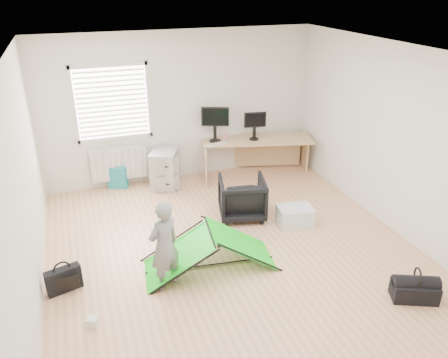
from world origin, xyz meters
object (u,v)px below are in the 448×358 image
object	(u,v)px
person	(164,246)
storage_crate	(295,216)
filing_cabinet	(165,168)
duffel_bag	(414,291)
office_chair	(242,197)
kite	(210,249)
laptop_bag	(64,280)
desk	(256,156)
monitor_right	(254,129)
thermos	(225,136)
monitor_left	(215,129)

from	to	relation	value
person	storage_crate	distance (m)	2.38
filing_cabinet	duffel_bag	bearing A→B (deg)	-38.28
office_chair	kite	bearing A→B (deg)	65.12
storage_crate	duffel_bag	bearing A→B (deg)	-75.53
laptop_bag	kite	bearing A→B (deg)	-20.05
desk	storage_crate	distance (m)	2.01
monitor_right	thermos	xyz separation A→B (m)	(-0.57, 0.05, -0.08)
monitor_left	kite	world-z (taller)	monitor_left
person	desk	bearing A→B (deg)	-157.03
monitor_left	laptop_bag	distance (m)	3.90
monitor_right	kite	xyz separation A→B (m)	(-1.71, -2.56, -0.64)
kite	office_chair	bearing A→B (deg)	58.70
office_chair	laptop_bag	bearing A→B (deg)	33.72
monitor_right	thermos	size ratio (longest dim) A/B	1.84
filing_cabinet	monitor_right	distance (m)	1.81
thermos	office_chair	bearing A→B (deg)	-99.25
kite	duffel_bag	size ratio (longest dim) A/B	3.30
laptop_bag	duffel_bag	xyz separation A→B (m)	(3.92, -1.56, -0.04)
filing_cabinet	laptop_bag	bearing A→B (deg)	-101.97
desk	duffel_bag	distance (m)	4.03
person	laptop_bag	size ratio (longest dim) A/B	2.79
filing_cabinet	person	xyz separation A→B (m)	(-0.62, -2.80, 0.24)
office_chair	laptop_bag	distance (m)	2.90
thermos	desk	bearing A→B (deg)	-3.58
kite	storage_crate	world-z (taller)	kite
thermos	laptop_bag	bearing A→B (deg)	-140.05
monitor_right	kite	world-z (taller)	monitor_right
office_chair	person	world-z (taller)	person
monitor_left	monitor_right	bearing A→B (deg)	10.56
desk	storage_crate	bearing A→B (deg)	-81.21
desk	duffel_bag	xyz separation A→B (m)	(0.32, -4.01, -0.24)
kite	filing_cabinet	bearing A→B (deg)	97.84
office_chair	duffel_bag	size ratio (longest dim) A/B	1.39
kite	storage_crate	bearing A→B (deg)	27.95
desk	laptop_bag	distance (m)	4.36
monitor_right	storage_crate	bearing A→B (deg)	-84.87
monitor_right	storage_crate	size ratio (longest dim) A/B	0.78
monitor_left	person	size ratio (longest dim) A/B	0.43
kite	person	bearing A→B (deg)	-155.34
kite	storage_crate	distance (m)	1.68
monitor_right	office_chair	xyz separation A→B (m)	(-0.82, -1.45, -0.58)
office_chair	storage_crate	distance (m)	0.87
monitor_left	laptop_bag	xyz separation A→B (m)	(-2.81, -2.58, -0.80)
monitor_right	desk	bearing A→B (deg)	17.82
monitor_right	thermos	world-z (taller)	monitor_right
filing_cabinet	storage_crate	bearing A→B (deg)	-27.73
storage_crate	monitor_left	bearing A→B (deg)	105.49
laptop_bag	person	bearing A→B (deg)	-31.18
monitor_right	kite	bearing A→B (deg)	-114.45
desk	storage_crate	xyz separation A→B (m)	(-0.20, -1.99, -0.21)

